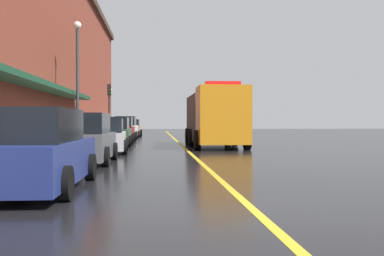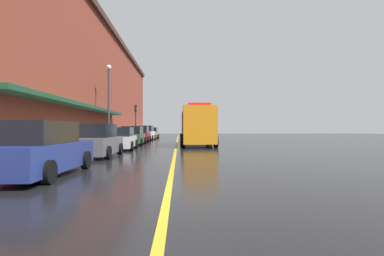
% 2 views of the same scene
% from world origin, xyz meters
% --- Properties ---
extents(ground_plane, '(112.00, 112.00, 0.00)m').
position_xyz_m(ground_plane, '(0.00, 25.00, 0.00)').
color(ground_plane, black).
extents(sidewalk_left, '(2.40, 70.00, 0.15)m').
position_xyz_m(sidewalk_left, '(-6.20, 25.00, 0.07)').
color(sidewalk_left, '#ADA8A0').
rests_on(sidewalk_left, ground).
extents(lane_center_stripe, '(0.16, 70.00, 0.01)m').
position_xyz_m(lane_center_stripe, '(0.00, 25.00, 0.00)').
color(lane_center_stripe, gold).
rests_on(lane_center_stripe, ground).
extents(parked_car_0, '(1.99, 4.89, 1.69)m').
position_xyz_m(parked_car_0, '(-4.02, 2.62, 0.79)').
color(parked_car_0, navy).
rests_on(parked_car_0, ground).
extents(parked_car_1, '(2.00, 4.35, 1.71)m').
position_xyz_m(parked_car_1, '(-3.98, 8.82, 0.80)').
color(parked_car_1, '#595B60').
rests_on(parked_car_1, ground).
extents(parked_car_2, '(2.26, 4.44, 1.55)m').
position_xyz_m(parked_car_2, '(-3.90, 14.20, 0.73)').
color(parked_car_2, silver).
rests_on(parked_car_2, ground).
extents(parked_car_3, '(2.04, 4.56, 1.67)m').
position_xyz_m(parked_car_3, '(-3.94, 20.26, 0.78)').
color(parked_car_3, '#2D5133').
rests_on(parked_car_3, ground).
extents(parked_car_4, '(2.12, 4.20, 1.74)m').
position_xyz_m(parked_car_4, '(-4.04, 25.99, 0.81)').
color(parked_car_4, maroon).
rests_on(parked_car_4, ground).
extents(parked_car_5, '(2.05, 4.48, 1.85)m').
position_xyz_m(parked_car_5, '(-3.96, 31.79, 0.86)').
color(parked_car_5, silver).
rests_on(parked_car_5, ground).
extents(parked_car_6, '(2.13, 4.35, 1.63)m').
position_xyz_m(parked_car_6, '(-3.92, 37.88, 0.77)').
color(parked_car_6, '#A5844C').
rests_on(parked_car_6, ground).
extents(utility_truck, '(2.88, 8.70, 3.42)m').
position_xyz_m(utility_truck, '(1.77, 19.04, 1.63)').
color(utility_truck, orange).
rests_on(utility_truck, ground).
extents(parking_meter_1, '(0.14, 0.18, 1.33)m').
position_xyz_m(parking_meter_1, '(-5.35, 25.82, 1.06)').
color(parking_meter_1, '#4C4C51').
rests_on(parking_meter_1, sidewalk_left).
extents(street_lamp_left, '(0.44, 0.44, 6.94)m').
position_xyz_m(street_lamp_left, '(-5.95, 19.67, 4.40)').
color(street_lamp_left, '#33383D').
rests_on(street_lamp_left, sidewalk_left).
extents(traffic_light_near, '(0.38, 0.36, 4.30)m').
position_xyz_m(traffic_light_near, '(-5.29, 31.27, 3.16)').
color(traffic_light_near, '#232326').
rests_on(traffic_light_near, sidewalk_left).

